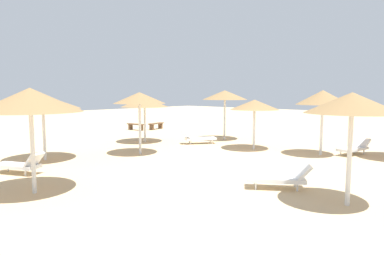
# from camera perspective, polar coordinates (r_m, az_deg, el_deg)

# --- Properties ---
(ground_plane) EXTENTS (80.00, 80.00, 0.00)m
(ground_plane) POSITION_cam_1_polar(r_m,az_deg,el_deg) (14.51, 8.88, -5.56)
(ground_plane) COLOR #D1B284
(parasol_0) EXTENTS (3.05, 3.05, 2.78)m
(parasol_0) POSITION_cam_1_polar(r_m,az_deg,el_deg) (15.69, -23.51, 4.00)
(parasol_0) COLOR silver
(parasol_0) RESTS_ON ground
(parasol_1) EXTENTS (2.71, 2.71, 2.98)m
(parasol_1) POSITION_cam_1_polar(r_m,az_deg,el_deg) (20.88, 5.46, 5.44)
(parasol_1) COLOR silver
(parasol_1) RESTS_ON ground
(parasol_2) EXTENTS (2.32, 2.32, 2.89)m
(parasol_2) POSITION_cam_1_polar(r_m,az_deg,el_deg) (9.45, 24.99, 3.71)
(parasol_2) COLOR silver
(parasol_2) RESTS_ON ground
(parasol_3) EXTENTS (2.38, 2.38, 2.97)m
(parasol_3) POSITION_cam_1_polar(r_m,az_deg,el_deg) (16.63, 20.86, 4.72)
(parasol_3) COLOR silver
(parasol_3) RESTS_ON ground
(parasol_4) EXTENTS (2.41, 2.41, 2.88)m
(parasol_4) POSITION_cam_1_polar(r_m,az_deg,el_deg) (16.06, -8.70, 4.91)
(parasol_4) COLOR silver
(parasol_4) RESTS_ON ground
(parasol_5) EXTENTS (2.85, 2.85, 3.01)m
(parasol_5) POSITION_cam_1_polar(r_m,az_deg,el_deg) (10.64, -25.24, 4.20)
(parasol_5) COLOR silver
(parasol_5) RESTS_ON ground
(parasol_6) EXTENTS (2.70, 2.70, 2.57)m
(parasol_6) POSITION_cam_1_polar(r_m,az_deg,el_deg) (19.88, -7.88, 4.24)
(parasol_6) COLOR silver
(parasol_6) RESTS_ON ground
(parasol_7) EXTENTS (2.45, 2.45, 2.50)m
(parasol_7) POSITION_cam_1_polar(r_m,az_deg,el_deg) (17.50, 10.32, 3.79)
(parasol_7) COLOR silver
(parasol_7) RESTS_ON ground
(lounger_0) EXTENTS (1.35, 1.95, 0.79)m
(lounger_0) POSITION_cam_1_polar(r_m,az_deg,el_deg) (13.68, -26.70, -5.46)
(lounger_0) COLOR white
(lounger_0) RESTS_ON ground
(lounger_1) EXTENTS (1.91, 1.66, 0.66)m
(lounger_1) POSITION_cam_1_polar(r_m,az_deg,el_deg) (19.22, 1.04, -1.69)
(lounger_1) COLOR white
(lounger_1) RESTS_ON ground
(lounger_2) EXTENTS (1.58, 1.90, 0.77)m
(lounger_2) POSITION_cam_1_polar(r_m,az_deg,el_deg) (10.76, 14.46, -8.02)
(lounger_2) COLOR white
(lounger_2) RESTS_ON ground
(lounger_3) EXTENTS (1.99, 1.03, 0.70)m
(lounger_3) POSITION_cam_1_polar(r_m,az_deg,el_deg) (17.62, 25.29, -2.97)
(lounger_3) COLOR white
(lounger_3) RESTS_ON ground
(bench_0) EXTENTS (0.57, 1.54, 0.49)m
(bench_0) POSITION_cam_1_polar(r_m,az_deg,el_deg) (26.32, -9.31, 0.40)
(bench_0) COLOR brown
(bench_0) RESTS_ON ground
(bench_1) EXTENTS (1.55, 0.67, 0.49)m
(bench_1) POSITION_cam_1_polar(r_m,az_deg,el_deg) (26.71, -5.97, 0.53)
(bench_1) COLOR brown
(bench_1) RESTS_ON ground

